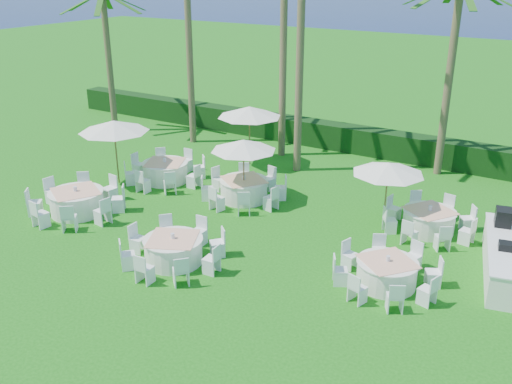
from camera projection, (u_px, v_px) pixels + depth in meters
ground at (201, 251)px, 17.92m from camera, size 120.00×120.00×0.00m
hedge at (349, 138)px, 27.21m from camera, size 34.00×1.00×1.20m
banquet_table_a at (77, 201)px, 20.46m from camera, size 3.41×3.41×1.02m
banquet_table_b at (173, 250)px, 17.12m from camera, size 3.14×3.14×0.95m
banquet_table_c at (387, 272)px, 15.91m from camera, size 2.97×2.97×0.91m
banquet_table_d at (165, 171)px, 23.47m from camera, size 3.28×3.28×0.99m
banquet_table_e at (244, 189)px, 21.64m from camera, size 3.23×3.23×0.98m
banquet_table_f at (429, 220)px, 19.08m from camera, size 3.07×3.07×0.93m
umbrella_a at (114, 126)px, 22.56m from camera, size 2.79×2.79×2.62m
umbrella_b at (244, 145)px, 20.90m from camera, size 2.44×2.44×2.40m
umbrella_c at (249, 112)px, 24.67m from camera, size 2.80×2.80×2.63m
umbrella_d at (388, 168)px, 18.97m from camera, size 2.44×2.44×2.26m
buffet_table at (501, 256)px, 16.50m from camera, size 1.74×4.34×1.51m
palm_a at (188, 18)px, 26.50m from camera, size 4.41×4.03×11.02m
palm_b at (284, 31)px, 24.69m from camera, size 4.41×4.10×10.34m
palm_c at (301, 7)px, 22.31m from camera, size 4.17×4.40×12.56m
palm_d at (450, 71)px, 22.83m from camera, size 4.41×4.07×7.82m
palm_f at (108, 56)px, 29.15m from camera, size 4.40×4.14×7.08m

